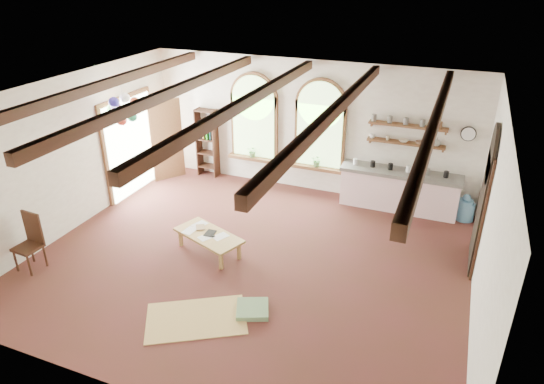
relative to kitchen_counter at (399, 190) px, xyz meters
The scene contains 27 objects.
floor 3.97m from the kitchen_counter, 125.71° to the right, with size 8.00×8.00×0.00m, color #522522.
ceiling_beams 4.73m from the kitchen_counter, 125.71° to the right, with size 6.20×6.80×0.18m, color #341B10, non-canonical shape.
window_left 3.88m from the kitchen_counter, behind, with size 1.30×0.28×2.20m.
window_right 2.32m from the kitchen_counter, behind, with size 1.30×0.28×2.20m.
left_doorway 6.44m from the kitchen_counter, 167.37° to the right, with size 0.10×1.90×2.50m, color brown.
right_doorway 2.45m from the kitchen_counter, 45.86° to the right, with size 0.10×1.30×2.40m, color black.
kitchen_counter is the anchor object (origin of this frame).
wall_shelf_lower 1.09m from the kitchen_counter, 90.00° to the left, with size 1.70×0.24×0.04m, color brown.
wall_shelf_upper 1.49m from the kitchen_counter, 90.00° to the left, with size 1.70×0.24×0.04m, color brown.
wall_clock 1.91m from the kitchen_counter, 11.31° to the left, with size 0.32×0.32×0.04m, color black.
bookshelf 5.02m from the kitchen_counter, behind, with size 0.53×0.32×1.80m.
coffee_table 4.53m from the kitchen_counter, 133.96° to the right, with size 1.55×1.11×0.40m.
side_chair 7.76m from the kitchen_counter, 140.10° to the right, with size 0.46×0.46×1.10m.
floor_mat 5.65m from the kitchen_counter, 115.14° to the right, with size 1.58×0.98×0.02m, color #D5B76A.
floor_cushion 4.89m from the kitchen_counter, 109.50° to the right, with size 0.52×0.52×0.09m, color #66895E.
water_jug_a 1.46m from the kitchen_counter, ahead, with size 0.32×0.32×0.63m.
water_jug_b 1.54m from the kitchen_counter, ahead, with size 0.28×0.28×0.55m.
balloon_cluster 6.36m from the kitchen_counter, 159.61° to the right, with size 0.71×0.82×1.14m.
table_book 4.70m from the kitchen_counter, 137.99° to the right, with size 0.17×0.24×0.02m, color olive.
tablet 4.50m from the kitchen_counter, 134.20° to the right, with size 0.18×0.26×0.01m, color black.
potted_plant_left 3.72m from the kitchen_counter, behind, with size 0.27×0.23×0.30m, color #598C4C.
potted_plant_right 2.04m from the kitchen_counter, behind, with size 0.27×0.23×0.30m, color #598C4C.
shelf_cup_a 1.38m from the kitchen_counter, 166.50° to the left, with size 0.12×0.10×0.10m, color white.
shelf_cup_b 1.22m from the kitchen_counter, 155.77° to the left, with size 0.10×0.10×0.09m, color beige.
shelf_bowl_a 1.14m from the kitchen_counter, 105.52° to the left, with size 0.22×0.22×0.05m, color beige.
shelf_bowl_b 1.18m from the kitchen_counter, 30.96° to the left, with size 0.20×0.20×0.06m, color #8C664C.
shelf_vase 1.37m from the kitchen_counter, 15.48° to the left, with size 0.18×0.18×0.19m, color slate.
Camera 1 is at (3.33, -7.14, 5.22)m, focal length 32.00 mm.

